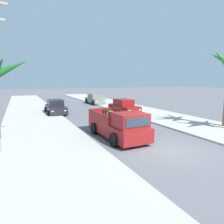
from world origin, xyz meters
name	(u,v)px	position (x,y,z in m)	size (l,w,h in m)	color
ground_plane	(169,150)	(0.00, 0.00, 0.00)	(160.00, 160.00, 0.00)	slate
sidewalk_left	(34,118)	(-5.76, 12.00, 0.06)	(5.23, 60.00, 0.12)	#B2AFA8
sidewalk_right	(139,111)	(5.76, 12.00, 0.06)	(5.23, 60.00, 0.12)	#B2AFA8
curb_left	(48,117)	(-4.54, 12.00, 0.05)	(0.16, 60.00, 0.10)	silver
curb_right	(130,111)	(4.54, 12.00, 0.05)	(0.16, 60.00, 0.10)	silver
pickup_truck	(118,125)	(-1.44, 3.09, 0.81)	(2.31, 5.26, 1.80)	maroon
car_left_near	(124,107)	(3.48, 11.46, 0.71)	(2.18, 4.32, 1.54)	maroon
car_right_near	(95,99)	(3.62, 21.05, 0.71)	(2.16, 4.32, 1.54)	slate
car_left_mid	(56,107)	(-3.43, 14.11, 0.71)	(2.07, 4.28, 1.54)	black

